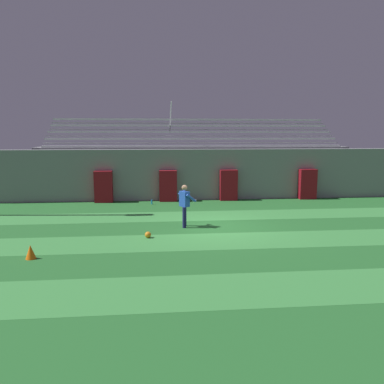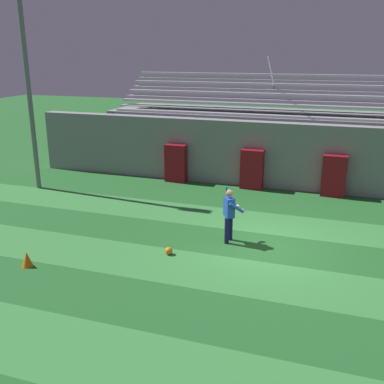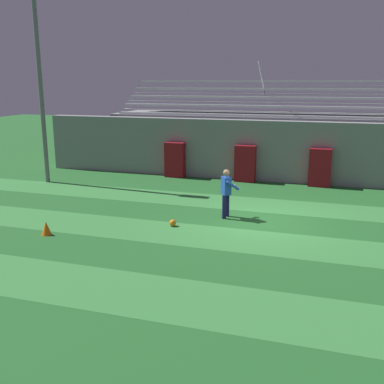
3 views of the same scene
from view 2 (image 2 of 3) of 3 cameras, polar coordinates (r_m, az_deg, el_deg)
name	(u,v)px [view 2 (image 2 of 3)]	position (r m, az deg, el deg)	size (l,w,h in m)	color
ground_plane	(267,248)	(13.66, 9.45, -7.06)	(80.00, 80.00, 0.00)	#236028
turf_stripe_near	(210,382)	(8.63, 2.25, -22.98)	(28.00, 2.02, 0.01)	#38843D
turf_stripe_mid	(254,278)	(11.92, 7.86, -10.78)	(28.00, 2.02, 0.01)	#38843D
turf_stripe_far	(277,224)	(15.57, 10.73, -4.01)	(28.00, 2.02, 0.01)	#38843D
back_wall	(294,157)	(19.38, 12.86, 4.41)	(24.00, 0.60, 2.80)	gray
padding_pillar_gate_left	(252,169)	(19.20, 7.62, 2.87)	(0.95, 0.44, 1.68)	maroon
padding_pillar_gate_right	(334,176)	(18.89, 17.58, 1.95)	(0.95, 0.44, 1.68)	maroon
padding_pillar_far_left	(176,163)	(20.11, -2.05, 3.67)	(0.95, 0.44, 1.68)	maroon
bleacher_stand	(300,144)	(21.64, 13.56, 5.97)	(18.00, 4.05, 5.43)	gray
floodlight_pole	(25,51)	(19.68, -20.50, 16.48)	(0.90, 0.36, 9.09)	slate
goalkeeper	(230,212)	(13.64, 4.79, -2.58)	(0.72, 0.74, 1.67)	#19194C
soccer_ball	(169,251)	(13.06, -2.97, -7.48)	(0.22, 0.22, 0.22)	orange
traffic_cone	(27,259)	(13.11, -20.21, -8.03)	(0.30, 0.30, 0.42)	orange
water_bottle	(226,189)	(18.79, 4.40, 0.36)	(0.07, 0.07, 0.24)	#1E8CD8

